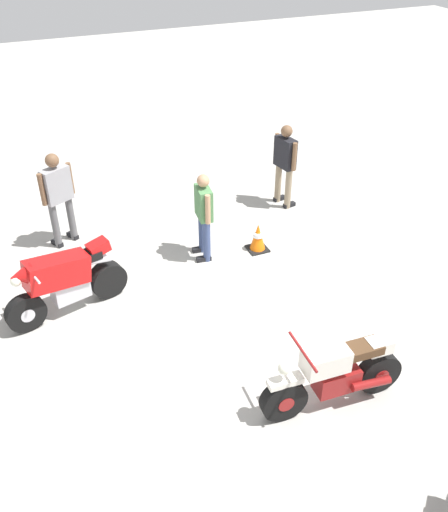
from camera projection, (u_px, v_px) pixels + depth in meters
ground_plane at (268, 314)px, 8.64m from camera, size 40.00×40.00×0.00m
motorcycle_red_sportbike at (65, 281)px, 8.36m from camera, size 0.84×1.93×1.14m
motorcycle_cream_vintage at (335, 375)px, 6.90m from camera, size 0.70×1.96×1.07m
person_in_green_shirt at (204, 212)px, 9.49m from camera, size 0.63×0.34×1.59m
person_in_gray_shirt at (58, 193)px, 9.78m from camera, size 0.48×0.64×1.77m
person_in_black_shirt at (285, 161)px, 11.03m from camera, size 0.66×0.37×1.71m
traffic_cone at (258, 237)px, 10.01m from camera, size 0.36×0.36×0.53m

